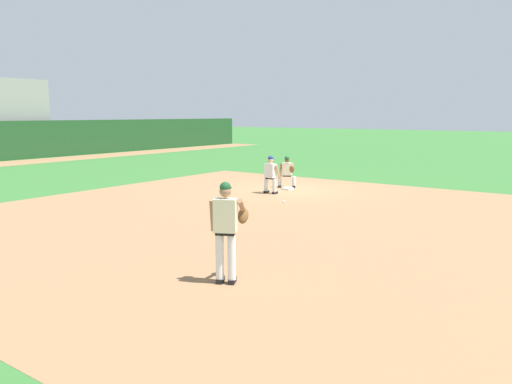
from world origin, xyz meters
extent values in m
plane|color=#336B2D|center=(0.00, 0.00, 0.00)|extent=(160.00, 160.00, 0.00)
cube|color=#936B47|center=(-5.14, -2.55, 0.00)|extent=(18.00, 18.00, 0.01)
cube|color=#936B47|center=(0.00, 20.00, 0.00)|extent=(48.00, 3.20, 0.01)
cube|color=white|center=(0.00, 0.00, 0.04)|extent=(0.38, 0.38, 0.09)
sphere|color=white|center=(-2.59, -1.47, 0.04)|extent=(0.07, 0.07, 0.07)
cube|color=black|center=(-10.29, -4.99, 0.04)|extent=(0.28, 0.21, 0.09)
cylinder|color=white|center=(-10.33, -5.01, 0.50)|extent=(0.15, 0.15, 0.84)
cube|color=black|center=(-10.19, -5.19, 0.04)|extent=(0.28, 0.21, 0.09)
cylinder|color=white|center=(-10.23, -5.21, 0.50)|extent=(0.15, 0.15, 0.84)
cube|color=black|center=(-10.28, -5.11, 0.94)|extent=(0.33, 0.39, 0.06)
cube|color=beige|center=(-10.28, -5.11, 1.26)|extent=(0.39, 0.47, 0.60)
sphere|color=#9E7051|center=(-10.26, -5.10, 1.69)|extent=(0.21, 0.21, 0.21)
sphere|color=#194C28|center=(-10.26, -5.10, 1.76)|extent=(0.20, 0.20, 0.20)
cube|color=#194C28|center=(-10.18, -5.06, 1.74)|extent=(0.17, 0.20, 0.02)
cylinder|color=#9E7051|center=(-10.32, -4.85, 1.23)|extent=(0.21, 0.16, 0.59)
cylinder|color=#9E7051|center=(-9.90, -5.20, 1.35)|extent=(0.51, 0.31, 0.41)
ellipsoid|color=brown|center=(-9.83, -5.16, 1.19)|extent=(0.36, 0.31, 0.34)
cube|color=black|center=(0.61, 0.06, 0.04)|extent=(0.28, 0.22, 0.09)
cylinder|color=white|center=(0.64, 0.07, 0.28)|extent=(0.15, 0.15, 0.40)
cube|color=black|center=(0.34, 0.59, 0.04)|extent=(0.28, 0.22, 0.09)
cylinder|color=white|center=(0.37, 0.61, 0.28)|extent=(0.15, 0.15, 0.40)
cube|color=black|center=(0.51, 0.34, 0.50)|extent=(0.33, 0.39, 0.06)
cube|color=beige|center=(0.51, 0.34, 0.78)|extent=(0.39, 0.47, 0.52)
sphere|color=brown|center=(0.49, 0.33, 1.17)|extent=(0.21, 0.21, 0.21)
sphere|color=#194C28|center=(0.49, 0.33, 1.24)|extent=(0.20, 0.20, 0.20)
cube|color=#194C28|center=(0.41, 0.29, 1.22)|extent=(0.17, 0.20, 0.02)
cylinder|color=brown|center=(0.25, -0.07, 0.92)|extent=(0.56, 0.34, 0.24)
cylinder|color=brown|center=(0.31, 0.52, 0.72)|extent=(0.25, 0.19, 0.58)
ellipsoid|color=brown|center=(0.06, -0.17, 0.85)|extent=(0.28, 0.28, 0.35)
cube|color=black|center=(-1.17, 0.22, 0.04)|extent=(0.26, 0.12, 0.09)
cylinder|color=white|center=(-1.21, 0.22, 0.33)|extent=(0.15, 0.15, 0.50)
cube|color=black|center=(-1.18, -0.18, 0.04)|extent=(0.26, 0.12, 0.09)
cylinder|color=white|center=(-1.22, -0.18, 0.33)|extent=(0.15, 0.15, 0.50)
cube|color=black|center=(-1.22, 0.02, 0.60)|extent=(0.21, 0.34, 0.06)
cube|color=white|center=(-1.22, 0.02, 0.89)|extent=(0.25, 0.40, 0.54)
sphere|color=tan|center=(-1.20, 0.02, 1.29)|extent=(0.21, 0.21, 0.21)
sphere|color=navy|center=(-1.20, 0.02, 1.36)|extent=(0.20, 0.20, 0.20)
cube|color=navy|center=(-1.11, 0.02, 1.34)|extent=(0.11, 0.17, 0.02)
cylinder|color=tan|center=(-1.07, 0.27, 0.86)|extent=(0.33, 0.10, 0.56)
cylinder|color=tan|center=(-1.08, -0.23, 0.86)|extent=(0.33, 0.10, 0.56)
cube|color=#1E4C23|center=(0.00, 22.00, 1.30)|extent=(48.00, 0.50, 2.60)
cube|color=#286B42|center=(1.12, 23.47, 2.94)|extent=(0.47, 0.20, 0.44)
cube|color=#286B42|center=(1.68, 23.47, 2.94)|extent=(0.47, 0.20, 0.44)
cube|color=#286B42|center=(2.24, 23.47, 2.94)|extent=(0.47, 0.20, 0.44)
cube|color=#286B42|center=(2.80, 23.47, 2.94)|extent=(0.47, 0.20, 0.44)
cube|color=#286B42|center=(3.36, 23.47, 2.94)|extent=(0.47, 0.20, 0.44)
cube|color=#286B42|center=(1.68, 24.32, 3.49)|extent=(0.47, 0.20, 0.44)
cube|color=#286B42|center=(2.24, 24.32, 3.49)|extent=(0.47, 0.20, 0.44)
cube|color=#286B42|center=(2.80, 24.32, 3.49)|extent=(0.47, 0.20, 0.44)
cube|color=#286B42|center=(3.36, 24.32, 3.49)|extent=(0.47, 0.20, 0.44)
cube|color=#286B42|center=(1.68, 25.17, 4.04)|extent=(0.47, 0.20, 0.44)
cube|color=#286B42|center=(2.24, 25.17, 4.04)|extent=(0.47, 0.20, 0.44)
cube|color=#286B42|center=(2.80, 25.17, 4.04)|extent=(0.47, 0.20, 0.44)
cube|color=#286B42|center=(3.36, 25.17, 4.04)|extent=(0.47, 0.20, 0.44)
cube|color=#286B42|center=(2.24, 26.02, 4.59)|extent=(0.47, 0.20, 0.44)
cube|color=#286B42|center=(2.80, 26.02, 4.59)|extent=(0.47, 0.20, 0.44)
cube|color=#286B42|center=(3.36, 26.02, 4.59)|extent=(0.47, 0.20, 0.44)
cube|color=#286B42|center=(2.80, 26.87, 5.14)|extent=(0.47, 0.20, 0.44)
cube|color=#286B42|center=(3.36, 26.87, 5.14)|extent=(0.47, 0.20, 0.44)
camera|label=1|loc=(-17.01, -10.59, 3.04)|focal=35.00mm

